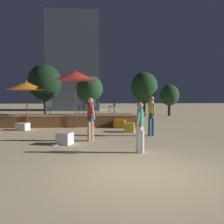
{
  "coord_description": "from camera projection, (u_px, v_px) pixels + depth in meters",
  "views": [
    {
      "loc": [
        -1.15,
        -5.76,
        1.83
      ],
      "look_at": [
        0.0,
        6.46,
        1.07
      ],
      "focal_mm": 40.0,
      "sensor_mm": 36.0,
      "label": 1
    }
  ],
  "objects": [
    {
      "name": "ground_plane",
      "position": [
        137.0,
        173.0,
        5.95
      ],
      "size": [
        120.0,
        120.0,
        0.0
      ],
      "primitive_type": "plane",
      "color": "#D1B784"
    },
    {
      "name": "person_2",
      "position": [
        151.0,
        114.0,
        11.53
      ],
      "size": [
        0.3,
        0.5,
        1.85
      ],
      "rotation": [
        0.0,
        0.0,
        0.32
      ],
      "color": "#2D4C7F",
      "rests_on": "ground"
    },
    {
      "name": "patio_umbrella_0",
      "position": [
        75.0,
        76.0,
        14.42
      ],
      "size": [
        2.43,
        2.43,
        3.38
      ],
      "color": "brown",
      "rests_on": "ground"
    },
    {
      "name": "distant_building",
      "position": [
        73.0,
        63.0,
        33.37
      ],
      "size": [
        6.76,
        4.87,
        12.63
      ],
      "color": "#4C5666",
      "rests_on": "ground"
    },
    {
      "name": "wooden_deck",
      "position": [
        70.0,
        120.0,
        15.78
      ],
      "size": [
        8.15,
        2.34,
        0.75
      ],
      "color": "brown",
      "rests_on": "ground"
    },
    {
      "name": "cube_seat_2",
      "position": [
        130.0,
        127.0,
        12.88
      ],
      "size": [
        0.59,
        0.59,
        0.47
      ],
      "rotation": [
        0.0,
        0.0,
        -0.26
      ],
      "color": "yellow",
      "rests_on": "ground"
    },
    {
      "name": "frisbee_disc",
      "position": [
        55.0,
        145.0,
        9.3
      ],
      "size": [
        0.26,
        0.26,
        0.03
      ],
      "color": "white",
      "rests_on": "ground"
    },
    {
      "name": "bistro_chair_1",
      "position": [
        94.0,
        105.0,
        15.62
      ],
      "size": [
        0.48,
        0.48,
        0.9
      ],
      "rotation": [
        0.0,
        0.0,
        0.76
      ],
      "color": "#2D3338",
      "rests_on": "wooden_deck"
    },
    {
      "name": "background_tree_2",
      "position": [
        90.0,
        90.0,
        23.26
      ],
      "size": [
        2.46,
        2.46,
        3.82
      ],
      "color": "#3D2B1C",
      "rests_on": "ground"
    },
    {
      "name": "patio_umbrella_1",
      "position": [
        26.0,
        86.0,
        14.25
      ],
      "size": [
        2.21,
        2.21,
        2.74
      ],
      "color": "brown",
      "rests_on": "ground"
    },
    {
      "name": "background_tree_3",
      "position": [
        144.0,
        87.0,
        23.72
      ],
      "size": [
        2.53,
        2.53,
        4.15
      ],
      "color": "#3D2B1C",
      "rests_on": "ground"
    },
    {
      "name": "bistro_chair_2",
      "position": [
        48.0,
        105.0,
        15.17
      ],
      "size": [
        0.47,
        0.47,
        0.9
      ],
      "rotation": [
        0.0,
        0.0,
        3.69
      ],
      "color": "#2D3338",
      "rests_on": "wooden_deck"
    },
    {
      "name": "bistro_chair_0",
      "position": [
        82.0,
        105.0,
        15.9
      ],
      "size": [
        0.41,
        0.41,
        0.9
      ],
      "rotation": [
        0.0,
        0.0,
        4.9
      ],
      "color": "#2D3338",
      "rests_on": "wooden_deck"
    },
    {
      "name": "person_0",
      "position": [
        140.0,
        126.0,
        8.06
      ],
      "size": [
        0.4,
        0.43,
        1.64
      ],
      "rotation": [
        0.0,
        0.0,
        5.56
      ],
      "color": "white",
      "rests_on": "ground"
    },
    {
      "name": "bistro_chair_3",
      "position": [
        113.0,
        105.0,
        15.83
      ],
      "size": [
        0.4,
        0.4,
        0.9
      ],
      "rotation": [
        0.0,
        0.0,
        4.82
      ],
      "color": "#2D3338",
      "rests_on": "wooden_deck"
    },
    {
      "name": "background_tree_1",
      "position": [
        45.0,
        82.0,
        24.74
      ],
      "size": [
        3.26,
        3.26,
        5.05
      ],
      "color": "#3D2B1C",
      "rests_on": "ground"
    },
    {
      "name": "cube_seat_0",
      "position": [
        120.0,
        124.0,
        14.63
      ],
      "size": [
        0.77,
        0.77,
        0.46
      ],
      "rotation": [
        0.0,
        0.0,
        -0.26
      ],
      "color": "orange",
      "rests_on": "ground"
    },
    {
      "name": "person_1",
      "position": [
        90.0,
        117.0,
        10.23
      ],
      "size": [
        0.37,
        0.43,
        1.78
      ],
      "rotation": [
        0.0,
        0.0,
        0.69
      ],
      "color": "tan",
      "rests_on": "ground"
    },
    {
      "name": "background_tree_0",
      "position": [
        169.0,
        95.0,
        23.48
      ],
      "size": [
        1.8,
        1.8,
        2.96
      ],
      "color": "#3D2B1C",
      "rests_on": "ground"
    },
    {
      "name": "cube_seat_1",
      "position": [
        23.0,
        127.0,
        13.59
      ],
      "size": [
        0.72,
        0.72,
        0.39
      ],
      "rotation": [
        0.0,
        0.0,
        -0.27
      ],
      "color": "white",
      "rests_on": "ground"
    },
    {
      "name": "cube_seat_3",
      "position": [
        65.0,
        138.0,
        9.56
      ],
      "size": [
        0.67,
        0.67,
        0.45
      ],
      "rotation": [
        0.0,
        0.0,
        -0.4
      ],
      "color": "white",
      "rests_on": "ground"
    }
  ]
}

